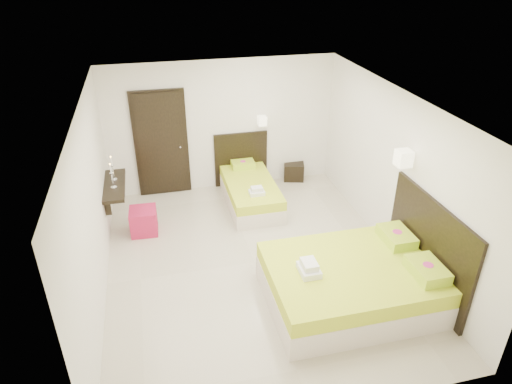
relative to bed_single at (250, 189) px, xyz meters
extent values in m
plane|color=beige|center=(-0.37, -1.92, -0.27)|extent=(5.50, 5.50, 0.00)
cube|color=beige|center=(0.00, -0.08, -0.13)|extent=(0.91, 1.82, 0.29)
cube|color=#AFC920|center=(0.00, -0.08, 0.11)|extent=(0.90, 1.80, 0.18)
cube|color=black|center=(0.00, 0.80, 0.29)|extent=(1.09, 0.05, 1.14)
cube|color=#BADB28|center=(0.00, 0.60, 0.26)|extent=(0.45, 0.31, 0.13)
cylinder|color=#E23592|center=(0.00, 0.60, 0.33)|extent=(0.11, 0.11, 0.00)
cube|color=white|center=(0.00, -0.58, 0.23)|extent=(0.27, 0.20, 0.07)
cube|color=white|center=(0.00, -0.58, 0.31)|extent=(0.20, 0.15, 0.07)
cube|color=#F0E7C5|center=(0.40, 0.65, 1.14)|extent=(0.16, 0.16, 0.18)
cylinder|color=#2D2116|center=(0.40, 0.73, 1.14)|extent=(0.03, 0.16, 0.03)
cube|color=beige|center=(0.73, -3.08, -0.09)|extent=(2.30, 1.72, 0.37)
cube|color=#AFC920|center=(0.73, -3.08, 0.21)|extent=(2.27, 1.71, 0.23)
cube|color=black|center=(1.85, -3.08, 0.44)|extent=(0.05, 1.95, 1.44)
cube|color=#BADB28|center=(1.59, -3.48, 0.40)|extent=(0.39, 0.57, 0.16)
cylinder|color=#E23592|center=(1.59, -3.48, 0.49)|extent=(0.14, 0.14, 0.00)
cube|color=#BADB28|center=(1.59, -2.67, 0.40)|extent=(0.39, 0.57, 0.16)
cylinder|color=#E23592|center=(1.59, -2.67, 0.49)|extent=(0.14, 0.14, 0.00)
cube|color=white|center=(0.10, -3.08, 0.37)|extent=(0.25, 0.34, 0.09)
cube|color=white|center=(0.10, -3.08, 0.46)|extent=(0.19, 0.26, 0.09)
cube|color=#F0E7C5|center=(1.70, -2.35, 1.51)|extent=(0.21, 0.21, 0.23)
cylinder|color=#2D2116|center=(1.78, -2.35, 1.51)|extent=(0.16, 0.03, 0.03)
cube|color=black|center=(1.13, 0.76, -0.09)|extent=(0.50, 0.47, 0.37)
cube|color=#A4153C|center=(-2.03, -0.62, -0.05)|extent=(0.47, 0.47, 0.45)
cube|color=black|center=(-1.57, 0.79, 0.78)|extent=(1.02, 0.06, 2.14)
cube|color=black|center=(-1.57, 0.76, 0.78)|extent=(0.88, 0.04, 2.06)
cylinder|color=silver|center=(-1.22, 0.72, 0.73)|extent=(0.03, 0.10, 0.03)
cube|color=black|center=(-2.44, -0.32, 0.55)|extent=(0.35, 1.20, 0.06)
cube|color=black|center=(-2.56, -0.77, 0.40)|extent=(0.10, 0.04, 0.30)
cube|color=black|center=(-2.56, 0.13, 0.40)|extent=(0.10, 0.04, 0.30)
cylinder|color=silver|center=(-2.44, -0.47, 0.59)|extent=(0.10, 0.10, 0.02)
cylinder|color=silver|center=(-2.44, -0.47, 0.71)|extent=(0.02, 0.02, 0.22)
cone|color=silver|center=(-2.44, -0.47, 0.84)|extent=(0.07, 0.07, 0.04)
cylinder|color=white|center=(-2.44, -0.47, 0.93)|extent=(0.02, 0.02, 0.15)
sphere|color=#FFB23F|center=(-2.44, -0.47, 1.02)|extent=(0.02, 0.02, 0.02)
cylinder|color=silver|center=(-2.44, -0.17, 0.59)|extent=(0.10, 0.10, 0.02)
cylinder|color=silver|center=(-2.44, -0.17, 0.71)|extent=(0.02, 0.02, 0.22)
cone|color=silver|center=(-2.44, -0.17, 0.84)|extent=(0.07, 0.07, 0.04)
cylinder|color=white|center=(-2.44, -0.17, 0.93)|extent=(0.02, 0.02, 0.15)
sphere|color=#FFB23F|center=(-2.44, -0.17, 1.02)|extent=(0.02, 0.02, 0.02)
camera|label=1|loc=(-1.71, -7.59, 4.15)|focal=32.00mm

